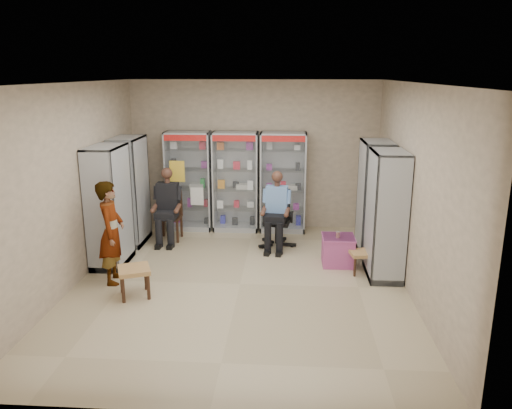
# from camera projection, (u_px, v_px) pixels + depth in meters

# --- Properties ---
(floor) EXTENTS (6.00, 6.00, 0.00)m
(floor) POSITION_uv_depth(u_px,v_px,m) (240.00, 284.00, 7.64)
(floor) COLOR tan
(floor) RESTS_ON ground
(room_shell) EXTENTS (5.02, 6.02, 3.01)m
(room_shell) POSITION_uv_depth(u_px,v_px,m) (239.00, 157.00, 7.13)
(room_shell) COLOR #C1AB8F
(room_shell) RESTS_ON ground
(cabinet_back_left) EXTENTS (0.90, 0.50, 2.00)m
(cabinet_back_left) POSITION_uv_depth(u_px,v_px,m) (189.00, 181.00, 10.10)
(cabinet_back_left) COLOR #ACAEB3
(cabinet_back_left) RESTS_ON floor
(cabinet_back_mid) EXTENTS (0.90, 0.50, 2.00)m
(cabinet_back_mid) POSITION_uv_depth(u_px,v_px,m) (236.00, 182.00, 10.04)
(cabinet_back_mid) COLOR #B3B6BB
(cabinet_back_mid) RESTS_ON floor
(cabinet_back_right) EXTENTS (0.90, 0.50, 2.00)m
(cabinet_back_right) POSITION_uv_depth(u_px,v_px,m) (283.00, 183.00, 9.97)
(cabinet_back_right) COLOR silver
(cabinet_back_right) RESTS_ON floor
(cabinet_right_far) EXTENTS (0.90, 0.50, 2.00)m
(cabinet_right_far) POSITION_uv_depth(u_px,v_px,m) (374.00, 198.00, 8.78)
(cabinet_right_far) COLOR #B6B9BE
(cabinet_right_far) RESTS_ON floor
(cabinet_right_near) EXTENTS (0.90, 0.50, 2.00)m
(cabinet_right_near) POSITION_uv_depth(u_px,v_px,m) (386.00, 215.00, 7.72)
(cabinet_right_near) COLOR #9FA2A6
(cabinet_right_near) RESTS_ON floor
(cabinet_left_far) EXTENTS (0.90, 0.50, 2.00)m
(cabinet_left_far) POSITION_uv_depth(u_px,v_px,m) (130.00, 191.00, 9.26)
(cabinet_left_far) COLOR #A1A4A8
(cabinet_left_far) RESTS_ON floor
(cabinet_left_near) EXTENTS (0.90, 0.50, 2.00)m
(cabinet_left_near) POSITION_uv_depth(u_px,v_px,m) (109.00, 207.00, 8.20)
(cabinet_left_near) COLOR #AFB2B6
(cabinet_left_near) RESTS_ON floor
(wooden_chair) EXTENTS (0.42, 0.42, 0.94)m
(wooden_chair) POSITION_uv_depth(u_px,v_px,m) (170.00, 216.00, 9.55)
(wooden_chair) COLOR black
(wooden_chair) RESTS_ON floor
(seated_customer) EXTENTS (0.44, 0.60, 1.34)m
(seated_customer) POSITION_uv_depth(u_px,v_px,m) (169.00, 207.00, 9.45)
(seated_customer) COLOR black
(seated_customer) RESTS_ON floor
(office_chair) EXTENTS (0.64, 0.64, 1.06)m
(office_chair) POSITION_uv_depth(u_px,v_px,m) (277.00, 219.00, 9.17)
(office_chair) COLOR black
(office_chair) RESTS_ON floor
(seated_shopkeeper) EXTENTS (0.51, 0.66, 1.34)m
(seated_shopkeeper) POSITION_uv_depth(u_px,v_px,m) (277.00, 212.00, 9.08)
(seated_shopkeeper) COLOR #67A5CD
(seated_shopkeeper) RESTS_ON floor
(pink_trunk) EXTENTS (0.52, 0.50, 0.50)m
(pink_trunk) POSITION_uv_depth(u_px,v_px,m) (338.00, 250.00, 8.36)
(pink_trunk) COLOR #B04680
(pink_trunk) RESTS_ON floor
(tea_glass) EXTENTS (0.07, 0.07, 0.09)m
(tea_glass) POSITION_uv_depth(u_px,v_px,m) (338.00, 235.00, 8.23)
(tea_glass) COLOR #582807
(tea_glass) RESTS_ON pink_trunk
(woven_stool_a) EXTENTS (0.42, 0.42, 0.36)m
(woven_stool_a) POSITION_uv_depth(u_px,v_px,m) (361.00, 262.00, 8.04)
(woven_stool_a) COLOR #9F7F43
(woven_stool_a) RESTS_ON floor
(woven_stool_b) EXTENTS (0.57, 0.57, 0.44)m
(woven_stool_b) POSITION_uv_depth(u_px,v_px,m) (135.00, 282.00, 7.18)
(woven_stool_b) COLOR #9E6C42
(woven_stool_b) RESTS_ON floor
(standing_man) EXTENTS (0.45, 0.62, 1.59)m
(standing_man) POSITION_uv_depth(u_px,v_px,m) (111.00, 232.00, 7.54)
(standing_man) COLOR gray
(standing_man) RESTS_ON floor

